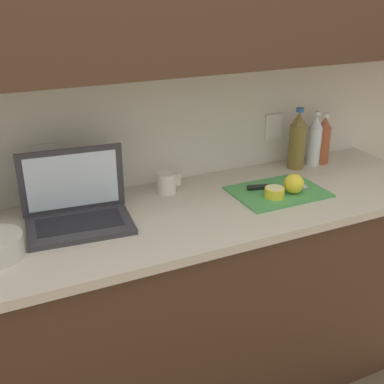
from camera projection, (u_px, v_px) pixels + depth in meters
The scene contains 11 objects.
wall_back at pixel (115, 31), 1.71m from camera, with size 5.20×0.38×2.60m.
counter_unit at pixel (143, 318), 1.95m from camera, with size 2.57×0.62×0.91m.
laptop at pixel (77, 207), 1.73m from camera, with size 0.39×0.28×0.26m.
cutting_board at pixel (278, 192), 1.99m from camera, with size 0.38×0.27×0.01m, color #4C9E51.
knife at pixel (267, 187), 2.01m from camera, with size 0.26×0.09×0.02m.
lemon_half_cut at pixel (275, 192), 1.93m from camera, with size 0.08×0.08×0.04m.
lemon_whole_beside at pixel (294, 184), 1.96m from camera, with size 0.08×0.08×0.08m.
bottle_green_soda at pixel (297, 141), 2.21m from camera, with size 0.08×0.08×0.28m.
bottle_oil_tall at pixel (315, 141), 2.25m from camera, with size 0.06×0.06×0.26m.
bottle_water_clear at pixel (323, 141), 2.28m from camera, with size 0.07×0.07×0.24m.
measuring_cup at pixel (167, 183), 1.98m from camera, with size 0.10×0.08×0.09m.
Camera 1 is at (-0.51, -1.51, 1.72)m, focal length 45.00 mm.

